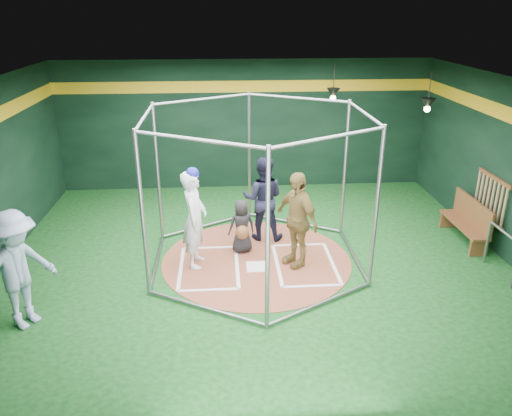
{
  "coord_description": "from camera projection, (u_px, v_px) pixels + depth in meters",
  "views": [
    {
      "loc": [
        -0.65,
        -8.92,
        4.77
      ],
      "look_at": [
        0.0,
        0.1,
        1.1
      ],
      "focal_mm": 35.0,
      "sensor_mm": 36.0,
      "label": 1
    }
  ],
  "objects": [
    {
      "name": "dugout_bench",
      "position": [
        468.0,
        220.0,
        10.75
      ],
      "size": [
        0.38,
        1.64,
        0.95
      ],
      "color": "brown",
      "rests_on": "ground"
    },
    {
      "name": "batting_cage",
      "position": [
        256.0,
        191.0,
        9.52
      ],
      "size": [
        4.05,
        4.67,
        3.0
      ],
      "color": "gray",
      "rests_on": "ground"
    },
    {
      "name": "batter_box_right",
      "position": [
        305.0,
        264.0,
        9.91
      ],
      "size": [
        1.17,
        1.77,
        0.01
      ],
      "color": "white",
      "rests_on": "clay_disc"
    },
    {
      "name": "pendant_lamp_near",
      "position": [
        333.0,
        93.0,
        12.53
      ],
      "size": [
        0.34,
        0.34,
        0.9
      ],
      "color": "black",
      "rests_on": "room_shell"
    },
    {
      "name": "visitor_leopard",
      "position": [
        297.0,
        219.0,
        9.59
      ],
      "size": [
        0.98,
        1.19,
        1.9
      ],
      "primitive_type": "imported",
      "rotation": [
        0.0,
        0.0,
        -1.02
      ],
      "color": "tan",
      "rests_on": "clay_disc"
    },
    {
      "name": "home_plate",
      "position": [
        257.0,
        267.0,
        9.8
      ],
      "size": [
        0.43,
        0.43,
        0.01
      ],
      "primitive_type": "cube",
      "color": "white",
      "rests_on": "clay_disc"
    },
    {
      "name": "batter_box_left",
      "position": [
        209.0,
        267.0,
        9.78
      ],
      "size": [
        1.17,
        1.77,
        0.01
      ],
      "color": "white",
      "rests_on": "clay_disc"
    },
    {
      "name": "catcher_figure",
      "position": [
        242.0,
        227.0,
        10.22
      ],
      "size": [
        0.62,
        0.62,
        1.13
      ],
      "color": "black",
      "rests_on": "clay_disc"
    },
    {
      "name": "steel_railing",
      "position": [
        502.0,
        246.0,
        9.33
      ],
      "size": [
        0.05,
        1.05,
        0.91
      ],
      "color": "gray",
      "rests_on": "ground"
    },
    {
      "name": "clay_disc",
      "position": [
        256.0,
        260.0,
        10.08
      ],
      "size": [
        3.8,
        3.8,
        0.01
      ],
      "primitive_type": "cylinder",
      "color": "brown",
      "rests_on": "ground"
    },
    {
      "name": "bat_rack",
      "position": [
        491.0,
        198.0,
        10.38
      ],
      "size": [
        0.07,
        1.25,
        0.98
      ],
      "color": "brown",
      "rests_on": "room_shell"
    },
    {
      "name": "pendant_lamp_far",
      "position": [
        428.0,
        104.0,
        11.17
      ],
      "size": [
        0.34,
        0.34,
        0.9
      ],
      "color": "black",
      "rests_on": "room_shell"
    },
    {
      "name": "umpire",
      "position": [
        263.0,
        199.0,
        10.71
      ],
      "size": [
        1.0,
        0.84,
        1.84
      ],
      "primitive_type": "imported",
      "rotation": [
        0.0,
        0.0,
        2.97
      ],
      "color": "black",
      "rests_on": "clay_disc"
    },
    {
      "name": "bystander_blue",
      "position": [
        18.0,
        270.0,
        7.7
      ],
      "size": [
        1.3,
        1.46,
        1.97
      ],
      "primitive_type": "imported",
      "rotation": [
        0.0,
        0.0,
        1.0
      ],
      "color": "#94A8C4",
      "rests_on": "ground"
    },
    {
      "name": "batter_figure",
      "position": [
        194.0,
        218.0,
        9.54
      ],
      "size": [
        0.55,
        0.76,
        2.01
      ],
      "color": "white",
      "rests_on": "clay_disc"
    },
    {
      "name": "room_shell",
      "position": [
        256.0,
        178.0,
        9.43
      ],
      "size": [
        10.1,
        9.1,
        3.53
      ],
      "color": "#0D3A11",
      "rests_on": "ground"
    }
  ]
}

